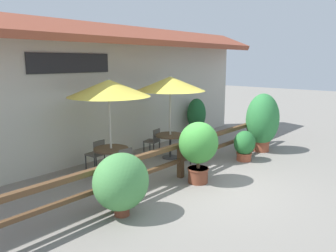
% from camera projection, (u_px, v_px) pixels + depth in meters
% --- Properties ---
extents(ground_plane, '(60.00, 60.00, 0.00)m').
position_uv_depth(ground_plane, '(213.00, 187.00, 8.09)').
color(ground_plane, gray).
extents(building_facade, '(14.28, 1.49, 4.23)m').
position_uv_depth(building_facade, '(106.00, 90.00, 10.31)').
color(building_facade, '#BCB7A8').
rests_on(building_facade, ground).
extents(patio_railing, '(10.40, 0.14, 0.95)m').
position_uv_depth(patio_railing, '(181.00, 152.00, 8.63)').
color(patio_railing, brown).
rests_on(patio_railing, ground).
extents(patio_umbrella_near, '(2.17, 2.17, 2.63)m').
position_uv_depth(patio_umbrella_near, '(109.00, 88.00, 8.47)').
color(patio_umbrella_near, '#B7B2A8').
rests_on(patio_umbrella_near, ground).
extents(dining_table_near, '(0.93, 0.93, 0.76)m').
position_uv_depth(dining_table_near, '(111.00, 154.00, 8.81)').
color(dining_table_near, '#4C3826').
rests_on(dining_table_near, ground).
extents(chair_near_streetside, '(0.48, 0.48, 0.86)m').
position_uv_depth(chair_near_streetside, '(128.00, 164.00, 8.33)').
color(chair_near_streetside, '#514C47').
rests_on(chair_near_streetside, ground).
extents(chair_near_wallside, '(0.45, 0.45, 0.86)m').
position_uv_depth(chair_near_wallside, '(96.00, 153.00, 9.35)').
color(chair_near_wallside, '#514C47').
rests_on(chair_near_wallside, ground).
extents(patio_umbrella_middle, '(2.17, 2.17, 2.63)m').
position_uv_depth(patio_umbrella_middle, '(170.00, 84.00, 10.09)').
color(patio_umbrella_middle, '#B7B2A8').
rests_on(patio_umbrella_middle, ground).
extents(dining_table_middle, '(0.93, 0.93, 0.76)m').
position_uv_depth(dining_table_middle, '(170.00, 139.00, 10.43)').
color(dining_table_middle, '#4C3826').
rests_on(dining_table_middle, ground).
extents(chair_middle_streetside, '(0.47, 0.47, 0.86)m').
position_uv_depth(chair_middle_streetside, '(189.00, 146.00, 10.05)').
color(chair_middle_streetside, '#514C47').
rests_on(chair_middle_streetside, ground).
extents(chair_middle_wallside, '(0.50, 0.50, 0.86)m').
position_uv_depth(chair_middle_wallside, '(153.00, 140.00, 10.88)').
color(chair_middle_wallside, '#514C47').
rests_on(chair_middle_wallside, ground).
extents(potted_plant_small_flowering, '(0.72, 0.64, 0.95)m').
position_uv_depth(potted_plant_small_flowering, '(245.00, 145.00, 10.15)').
color(potted_plant_small_flowering, '#9E4C33').
rests_on(potted_plant_small_flowering, ground).
extents(potted_plant_tall_tropical, '(1.21, 1.09, 1.99)m').
position_uv_depth(potted_plant_tall_tropical, '(262.00, 121.00, 11.14)').
color(potted_plant_tall_tropical, '#9E4C33').
rests_on(potted_plant_tall_tropical, ground).
extents(potted_plant_corner_fern, '(1.06, 0.95, 1.57)m').
position_uv_depth(potted_plant_corner_fern, '(199.00, 146.00, 8.22)').
color(potted_plant_corner_fern, brown).
rests_on(potted_plant_corner_fern, ground).
extents(potted_plant_broad_leaf, '(1.16, 1.05, 1.29)m').
position_uv_depth(potted_plant_broad_leaf, '(121.00, 182.00, 6.48)').
color(potted_plant_broad_leaf, brown).
rests_on(potted_plant_broad_leaf, ground).
extents(potted_plant_entrance_palm, '(0.81, 0.73, 1.58)m').
position_uv_depth(potted_plant_entrance_palm, '(196.00, 116.00, 13.24)').
color(potted_plant_entrance_palm, '#B7AD99').
rests_on(potted_plant_entrance_palm, ground).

